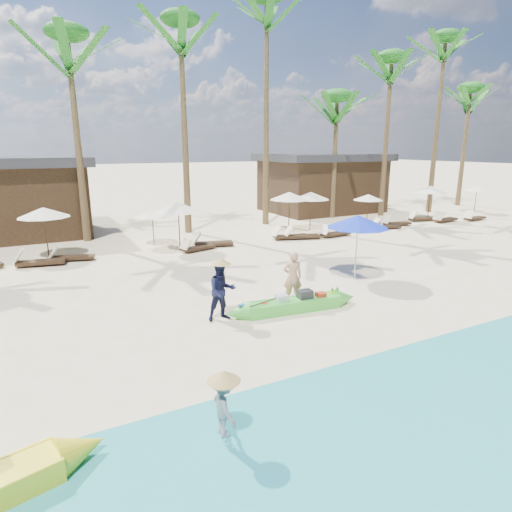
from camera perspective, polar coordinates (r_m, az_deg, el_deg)
ground at (r=12.02m, az=2.84°, el=-9.36°), size 240.00×240.00×0.00m
wet_sand_strip at (r=8.63m, az=20.90°, el=-20.74°), size 240.00×4.50×0.01m
green_canoe at (r=13.06m, az=5.03°, el=-6.45°), size 4.79×0.95×0.61m
tourist at (r=13.54m, az=4.91°, el=-2.83°), size 0.71×0.57×1.68m
vendor_green at (r=12.20m, az=-4.58°, el=-4.69°), size 0.87×0.69×1.72m
vendor_yellow at (r=7.44m, az=-4.26°, el=-19.38°), size 0.40×0.69×1.06m
blue_umbrella at (r=16.01m, az=13.43°, el=4.50°), size 2.26×2.26×2.43m
resort_parasol_4 at (r=20.96m, az=-26.48°, el=5.23°), size 2.20×2.20×2.27m
lounger_4_right at (r=19.98m, az=-27.16°, el=-0.58°), size 2.05×0.97×0.67m
resort_parasol_5 at (r=21.88m, az=-13.67°, el=5.59°), size 1.77×1.77×1.82m
lounger_5_left at (r=20.26m, az=-23.57°, el=-0.04°), size 1.90×1.01×0.62m
resort_parasol_6 at (r=20.49m, az=-10.34°, el=6.44°), size 2.24×2.24×2.31m
lounger_6_left at (r=20.51m, az=-7.97°, el=1.18°), size 1.82×0.97×0.59m
lounger_6_right at (r=21.33m, az=-6.05°, el=1.82°), size 2.07×1.07×0.67m
resort_parasol_7 at (r=24.67m, az=4.46°, el=7.98°), size 2.26×2.26×2.33m
lounger_7_left at (r=22.98m, az=4.35°, el=2.77°), size 2.03×0.98×0.66m
lounger_7_right at (r=23.10m, az=5.94°, el=2.78°), size 2.02×1.17×0.65m
resort_parasol_8 at (r=25.51m, az=7.33°, el=7.96°), size 2.19×2.19×2.25m
lounger_8_left at (r=23.99m, az=10.32°, el=3.04°), size 1.90×0.70×0.63m
resort_parasol_9 at (r=28.02m, az=14.74°, el=7.57°), size 1.87×1.87×1.93m
lounger_9_left at (r=27.03m, az=16.81°, el=3.90°), size 1.83×1.01×0.60m
lounger_9_right at (r=28.24m, az=18.10°, el=4.25°), size 1.90×0.84×0.62m
resort_parasol_10 at (r=31.10m, az=22.25°, el=8.24°), size 2.23×2.23×2.30m
lounger_10_left at (r=30.64m, az=21.06°, el=4.74°), size 1.90×0.96×0.62m
lounger_10_right at (r=30.82m, az=23.83°, el=4.56°), size 2.02×0.83×0.67m
resort_parasol_11 at (r=36.12m, az=27.39°, el=8.02°), size 1.97×1.97×2.02m
lounger_11_left at (r=32.39m, az=27.06°, el=4.61°), size 1.92×0.77×0.63m
palm_3 at (r=24.16m, az=-23.55°, el=22.19°), size 2.08×2.08×10.52m
palm_4 at (r=25.17m, az=-9.90°, el=24.76°), size 2.08×2.08×11.70m
palm_5 at (r=27.84m, az=1.41°, el=26.80°), size 2.08×2.08×13.60m
palm_6 at (r=30.33m, az=10.69°, el=18.35°), size 2.08×2.08×8.51m
palm_7 at (r=32.31m, az=17.46°, el=21.17°), size 2.08×2.08×11.08m
palm_8 at (r=35.48m, az=23.65°, el=21.94°), size 2.08×2.08×12.70m
palm_9 at (r=40.13m, az=26.54°, el=17.57°), size 2.08×2.08×9.82m
pavilion_east at (r=33.44m, az=8.74°, el=9.70°), size 8.80×6.60×4.30m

